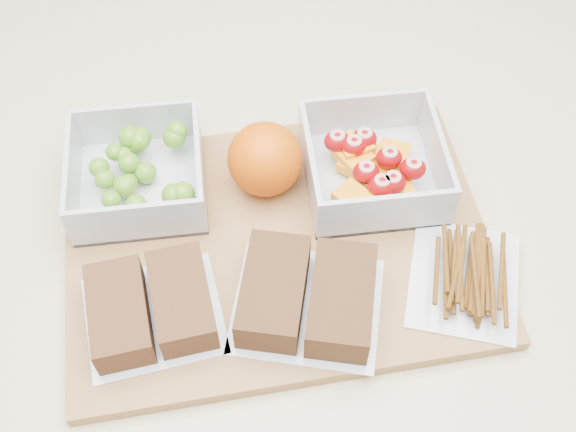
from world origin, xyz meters
name	(u,v)px	position (x,y,z in m)	size (l,w,h in m)	color
counter	(286,391)	(0.00, 0.00, 0.45)	(1.20, 0.90, 0.90)	beige
cutting_board	(278,245)	(-0.01, -0.02, 0.91)	(0.42, 0.30, 0.02)	#A27243
grape_container	(140,172)	(-0.14, 0.07, 0.94)	(0.13, 0.13, 0.06)	silver
fruit_container	(373,166)	(0.10, 0.04, 0.94)	(0.14, 0.14, 0.06)	silver
orange	(265,159)	(-0.01, 0.05, 0.95)	(0.08, 0.08, 0.08)	#DB5405
sandwich_bag_left	(151,307)	(-0.13, -0.09, 0.93)	(0.14, 0.13, 0.04)	silver
sandwich_bag_center	(307,296)	(0.01, -0.10, 0.94)	(0.16, 0.15, 0.04)	silver
pretzel_bag	(466,273)	(0.16, -0.09, 0.93)	(0.14, 0.15, 0.03)	silver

